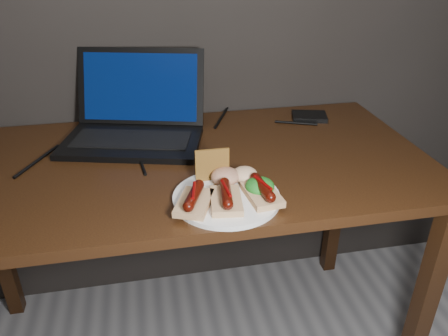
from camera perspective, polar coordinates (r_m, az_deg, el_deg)
The scene contains 12 objects.
desk at distance 1.27m, azimuth -5.39°, elevation -2.52°, with size 1.40×0.70×0.75m.
laptop at distance 1.37m, azimuth -11.50°, elevation 6.12°, with size 0.47×0.42×0.25m.
hard_drive at distance 1.53m, azimuth 11.09°, elevation 6.63°, with size 0.11×0.08×0.02m, color black.
desk_cables at distance 1.36m, azimuth -6.49°, elevation 3.94°, with size 0.91×0.48×0.01m.
plate at distance 1.04m, azimuth 0.32°, elevation -3.87°, with size 0.26×0.26×0.01m, color white.
bread_sausage_left at distance 0.99m, azimuth -3.94°, elevation -4.13°, with size 0.11×0.13×0.04m.
bread_sausage_center at distance 1.00m, azimuth 0.27°, elevation -3.85°, with size 0.08×0.12×0.04m.
bread_sausage_right at distance 1.03m, azimuth 5.03°, elevation -3.06°, with size 0.08×0.12×0.04m.
crispbread at distance 1.08m, azimuth -1.54°, elevation 0.42°, with size 0.09×0.01×0.09m, color olive.
salad_greens at distance 1.04m, azimuth 4.69°, elevation -2.39°, with size 0.07×0.07×0.04m, color #105015.
salsa_mound at distance 1.08m, azimuth 0.18°, elevation -1.09°, with size 0.07×0.07×0.04m, color maroon.
coleslaw_mound at distance 1.09m, azimuth 2.71°, elevation -0.83°, with size 0.06×0.06×0.04m, color beige.
Camera 1 is at (-0.09, 0.29, 1.31)m, focal length 35.00 mm.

